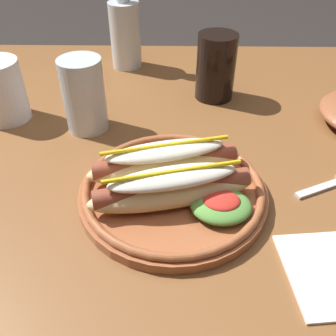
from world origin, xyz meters
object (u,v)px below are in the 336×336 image
at_px(soda_cup, 214,67).
at_px(hot_dog_plate, 170,184).
at_px(glass_bottle, 123,31).
at_px(fork, 332,183).
at_px(water_cup, 82,95).

bearing_deg(soda_cup, hot_dog_plate, -105.11).
distance_m(hot_dog_plate, soda_cup, 0.33).
bearing_deg(hot_dog_plate, soda_cup, 74.89).
relative_size(hot_dog_plate, glass_bottle, 1.22).
height_order(fork, glass_bottle, glass_bottle).
height_order(hot_dog_plate, fork, hot_dog_plate).
height_order(fork, water_cup, water_cup).
bearing_deg(water_cup, fork, -20.99).
relative_size(hot_dog_plate, fork, 2.32).
xyz_separation_m(hot_dog_plate, fork, (0.25, 0.03, -0.02)).
bearing_deg(hot_dog_plate, water_cup, 129.81).
bearing_deg(water_cup, hot_dog_plate, -50.19).
distance_m(soda_cup, water_cup, 0.27).
bearing_deg(hot_dog_plate, glass_bottle, 103.66).
height_order(hot_dog_plate, water_cup, water_cup).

